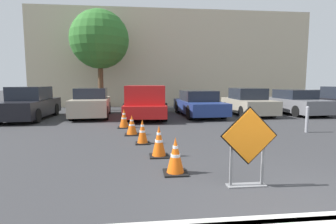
{
  "coord_description": "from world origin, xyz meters",
  "views": [
    {
      "loc": [
        -2.15,
        -2.85,
        1.79
      ],
      "look_at": [
        -1.0,
        7.81,
        0.57
      ],
      "focal_mm": 28.0,
      "sensor_mm": 36.0,
      "label": 1
    }
  ],
  "objects_px": {
    "traffic_cone_fourth": "(132,125)",
    "pickup_truck": "(146,103)",
    "parked_car_third": "(199,104)",
    "bollard_nearest": "(307,119)",
    "traffic_cone_third": "(142,132)",
    "parked_car_fourth": "(248,103)",
    "traffic_cone_second": "(159,141)",
    "parked_car_fifth": "(295,103)",
    "traffic_cone_fifth": "(124,119)",
    "road_closed_sign": "(249,144)",
    "traffic_cone_nearest": "(175,156)",
    "parked_car_nearest": "(30,104)",
    "parked_car_second": "(91,103)"
  },
  "relations": [
    {
      "from": "traffic_cone_third",
      "to": "parked_car_fourth",
      "type": "relative_size",
      "value": 0.18
    },
    {
      "from": "road_closed_sign",
      "to": "traffic_cone_third",
      "type": "xyz_separation_m",
      "value": [
        -1.75,
        3.4,
        -0.41
      ]
    },
    {
      "from": "parked_car_fifth",
      "to": "bollard_nearest",
      "type": "relative_size",
      "value": 4.62
    },
    {
      "from": "parked_car_fourth",
      "to": "parked_car_third",
      "type": "bearing_deg",
      "value": 3.71
    },
    {
      "from": "traffic_cone_third",
      "to": "traffic_cone_second",
      "type": "bearing_deg",
      "value": -74.72
    },
    {
      "from": "traffic_cone_fifth",
      "to": "parked_car_second",
      "type": "bearing_deg",
      "value": 117.76
    },
    {
      "from": "traffic_cone_third",
      "to": "parked_car_second",
      "type": "xyz_separation_m",
      "value": [
        -2.56,
        6.34,
        0.34
      ]
    },
    {
      "from": "pickup_truck",
      "to": "traffic_cone_fourth",
      "type": "bearing_deg",
      "value": 85.05
    },
    {
      "from": "road_closed_sign",
      "to": "traffic_cone_third",
      "type": "bearing_deg",
      "value": 117.22
    },
    {
      "from": "traffic_cone_third",
      "to": "parked_car_fifth",
      "type": "relative_size",
      "value": 0.17
    },
    {
      "from": "parked_car_nearest",
      "to": "parked_car_second",
      "type": "distance_m",
      "value": 2.87
    },
    {
      "from": "traffic_cone_third",
      "to": "bollard_nearest",
      "type": "height_order",
      "value": "bollard_nearest"
    },
    {
      "from": "parked_car_second",
      "to": "parked_car_fifth",
      "type": "distance_m",
      "value": 11.28
    },
    {
      "from": "traffic_cone_second",
      "to": "traffic_cone_fourth",
      "type": "distance_m",
      "value": 2.81
    },
    {
      "from": "bollard_nearest",
      "to": "parked_car_fourth",
      "type": "bearing_deg",
      "value": 89.66
    },
    {
      "from": "road_closed_sign",
      "to": "traffic_cone_fifth",
      "type": "xyz_separation_m",
      "value": [
        -2.45,
        6.2,
        -0.39
      ]
    },
    {
      "from": "traffic_cone_third",
      "to": "pickup_truck",
      "type": "relative_size",
      "value": 0.13
    },
    {
      "from": "parked_car_third",
      "to": "bollard_nearest",
      "type": "height_order",
      "value": "parked_car_third"
    },
    {
      "from": "traffic_cone_third",
      "to": "pickup_truck",
      "type": "bearing_deg",
      "value": 87.56
    },
    {
      "from": "parked_car_third",
      "to": "traffic_cone_fourth",
      "type": "bearing_deg",
      "value": 51.29
    },
    {
      "from": "parked_car_second",
      "to": "parked_car_fourth",
      "type": "xyz_separation_m",
      "value": [
        8.46,
        0.02,
        -0.03
      ]
    },
    {
      "from": "traffic_cone_fourth",
      "to": "pickup_truck",
      "type": "bearing_deg",
      "value": 82.26
    },
    {
      "from": "traffic_cone_fourth",
      "to": "parked_car_second",
      "type": "height_order",
      "value": "parked_car_second"
    },
    {
      "from": "pickup_truck",
      "to": "parked_car_fifth",
      "type": "relative_size",
      "value": 1.24
    },
    {
      "from": "parked_car_third",
      "to": "parked_car_second",
      "type": "bearing_deg",
      "value": -5.15
    },
    {
      "from": "road_closed_sign",
      "to": "traffic_cone_nearest",
      "type": "xyz_separation_m",
      "value": [
        -1.14,
        0.79,
        -0.41
      ]
    },
    {
      "from": "traffic_cone_fifth",
      "to": "parked_car_second",
      "type": "xyz_separation_m",
      "value": [
        -1.87,
        3.55,
        0.33
      ]
    },
    {
      "from": "traffic_cone_second",
      "to": "pickup_truck",
      "type": "xyz_separation_m",
      "value": [
        -0.14,
        7.03,
        0.37
      ]
    },
    {
      "from": "traffic_cone_nearest",
      "to": "parked_car_fourth",
      "type": "distance_m",
      "value": 10.42
    },
    {
      "from": "traffic_cone_fourth",
      "to": "pickup_truck",
      "type": "xyz_separation_m",
      "value": [
        0.59,
        4.32,
        0.41
      ]
    },
    {
      "from": "traffic_cone_second",
      "to": "parked_car_fifth",
      "type": "relative_size",
      "value": 0.17
    },
    {
      "from": "parked_car_second",
      "to": "traffic_cone_third",
      "type": "bearing_deg",
      "value": 108.06
    },
    {
      "from": "parked_car_third",
      "to": "traffic_cone_nearest",
      "type": "bearing_deg",
      "value": 70.82
    },
    {
      "from": "traffic_cone_third",
      "to": "bollard_nearest",
      "type": "distance_m",
      "value": 5.97
    },
    {
      "from": "traffic_cone_fifth",
      "to": "traffic_cone_second",
      "type": "bearing_deg",
      "value": -75.58
    },
    {
      "from": "pickup_truck",
      "to": "parked_car_third",
      "type": "distance_m",
      "value": 2.89
    },
    {
      "from": "parked_car_second",
      "to": "traffic_cone_fourth",
      "type": "bearing_deg",
      "value": 109.9
    },
    {
      "from": "pickup_truck",
      "to": "parked_car_nearest",
      "type": "bearing_deg",
      "value": 1.36
    },
    {
      "from": "traffic_cone_fifth",
      "to": "road_closed_sign",
      "type": "bearing_deg",
      "value": -68.46
    },
    {
      "from": "traffic_cone_fifth",
      "to": "traffic_cone_fourth",
      "type": "bearing_deg",
      "value": -76.6
    },
    {
      "from": "traffic_cone_third",
      "to": "traffic_cone_fourth",
      "type": "relative_size",
      "value": 1.07
    },
    {
      "from": "parked_car_second",
      "to": "parked_car_fourth",
      "type": "bearing_deg",
      "value": 176.2
    },
    {
      "from": "road_closed_sign",
      "to": "parked_car_nearest",
      "type": "height_order",
      "value": "parked_car_nearest"
    },
    {
      "from": "road_closed_sign",
      "to": "pickup_truck",
      "type": "bearing_deg",
      "value": 99.48
    },
    {
      "from": "traffic_cone_fourth",
      "to": "traffic_cone_second",
      "type": "bearing_deg",
      "value": -75.04
    },
    {
      "from": "parked_car_nearest",
      "to": "road_closed_sign",
      "type": "bearing_deg",
      "value": 127.18
    },
    {
      "from": "traffic_cone_nearest",
      "to": "pickup_truck",
      "type": "bearing_deg",
      "value": 92.59
    },
    {
      "from": "traffic_cone_nearest",
      "to": "parked_car_fourth",
      "type": "bearing_deg",
      "value": 59.52
    },
    {
      "from": "traffic_cone_nearest",
      "to": "traffic_cone_third",
      "type": "relative_size",
      "value": 1.0
    },
    {
      "from": "road_closed_sign",
      "to": "pickup_truck",
      "type": "xyz_separation_m",
      "value": [
        -1.51,
        9.05,
        -0.02
      ]
    }
  ]
}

